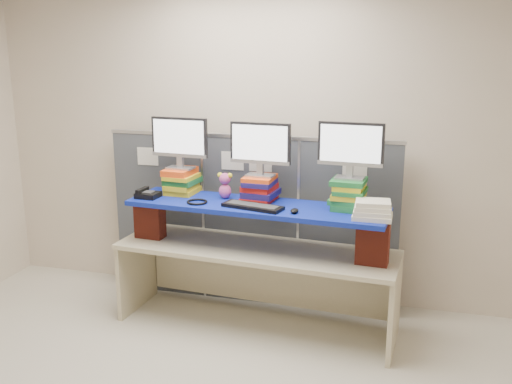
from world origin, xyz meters
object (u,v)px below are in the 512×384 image
(monitor_right, at_px, (351,147))
(keyboard, at_px, (253,206))
(monitor_left, at_px, (180,140))
(monitor_center, at_px, (260,146))
(blue_board, at_px, (256,207))
(desk_phone, at_px, (147,194))
(desk, at_px, (256,264))

(monitor_right, height_order, keyboard, monitor_right)
(monitor_left, height_order, keyboard, monitor_left)
(monitor_center, distance_m, keyboard, 0.49)
(monitor_left, distance_m, keyboard, 0.88)
(monitor_center, relative_size, keyboard, 0.99)
(blue_board, distance_m, monitor_left, 0.87)
(blue_board, bearing_deg, desk_phone, -173.86)
(blue_board, relative_size, desk_phone, 11.11)
(desk, relative_size, monitor_right, 4.66)
(monitor_right, distance_m, desk_phone, 1.70)
(desk, bearing_deg, monitor_left, 170.58)
(monitor_center, xyz_separation_m, monitor_right, (0.71, -0.05, 0.03))
(monitor_right, distance_m, keyboard, 0.87)
(keyboard, bearing_deg, monitor_right, 27.50)
(keyboard, xyz_separation_m, desk_phone, (-0.92, 0.08, 0.01))
(monitor_left, relative_size, monitor_right, 1.00)
(blue_board, bearing_deg, monitor_left, 170.58)
(monitor_center, relative_size, monitor_right, 1.00)
(keyboard, bearing_deg, desk, 105.59)
(desk, relative_size, monitor_left, 4.66)
(monitor_center, relative_size, desk_phone, 2.66)
(monitor_left, xyz_separation_m, monitor_right, (1.42, -0.11, 0.02))
(monitor_center, distance_m, monitor_right, 0.72)
(desk, distance_m, monitor_left, 1.20)
(keyboard, distance_m, desk_phone, 0.93)
(desk_phone, bearing_deg, desk, 5.65)
(monitor_right, relative_size, desk_phone, 2.66)
(blue_board, bearing_deg, monitor_right, 9.48)
(desk, xyz_separation_m, monitor_center, (0.00, 0.12, 0.95))
(blue_board, relative_size, keyboard, 4.13)
(desk, xyz_separation_m, keyboard, (0.00, -0.11, 0.52))
(desk_phone, bearing_deg, monitor_right, 7.11)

